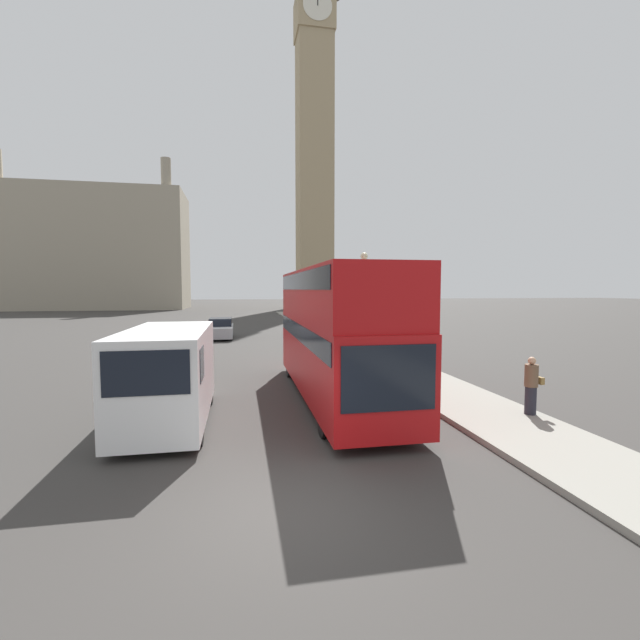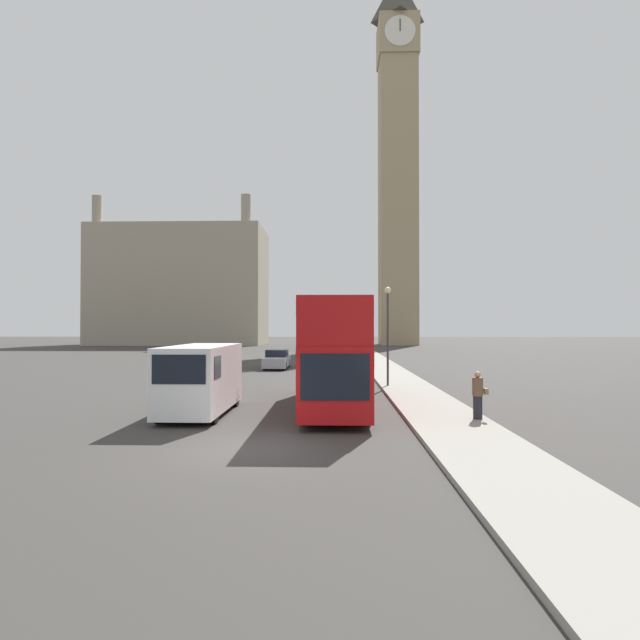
{
  "view_description": "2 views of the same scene",
  "coord_description": "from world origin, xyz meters",
  "views": [
    {
      "loc": [
        -0.63,
        -6.89,
        3.7
      ],
      "look_at": [
        1.65,
        5.2,
        2.81
      ],
      "focal_mm": 24.0,
      "sensor_mm": 36.0,
      "label": 1
    },
    {
      "loc": [
        2.48,
        -13.66,
        3.33
      ],
      "look_at": [
        1.67,
        15.7,
        3.73
      ],
      "focal_mm": 28.0,
      "sensor_mm": 36.0,
      "label": 2
    }
  ],
  "objects": [
    {
      "name": "sidewalk_strip",
      "position": [
        6.43,
        0.0,
        0.07
      ],
      "size": [
        2.87,
        120.0,
        0.15
      ],
      "color": "gray",
      "rests_on": "ground_plane"
    },
    {
      "name": "street_lamp",
      "position": [
        5.41,
        13.44,
        3.69
      ],
      "size": [
        0.36,
        0.36,
        5.34
      ],
      "color": "#38383D",
      "rests_on": "sidewalk_strip"
    },
    {
      "name": "pedestrian",
      "position": [
        7.46,
        3.71,
        0.97
      ],
      "size": [
        0.52,
        0.36,
        1.64
      ],
      "color": "#23232D",
      "rests_on": "sidewalk_strip"
    },
    {
      "name": "parked_sedan",
      "position": [
        -2.04,
        25.93,
        0.69
      ],
      "size": [
        1.8,
        4.68,
        1.52
      ],
      "color": "#99999E",
      "rests_on": "ground_plane"
    },
    {
      "name": "building_block_distant",
      "position": [
        -26.09,
        78.78,
        10.86
      ],
      "size": [
        31.03,
        14.11,
        26.42
      ],
      "color": "#9E937F",
      "rests_on": "ground_plane"
    },
    {
      "name": "red_double_decker_bus",
      "position": [
        2.52,
        7.08,
        2.42
      ],
      "size": [
        2.47,
        10.61,
        4.33
      ],
      "color": "#B71114",
      "rests_on": "ground_plane"
    },
    {
      "name": "white_van",
      "position": [
        -2.57,
        5.13,
        1.4
      ],
      "size": [
        2.12,
        5.52,
        2.61
      ],
      "color": "white",
      "rests_on": "ground_plane"
    },
    {
      "name": "clock_tower",
      "position": [
        14.25,
        77.93,
        35.29
      ],
      "size": [
        7.2,
        7.37,
        68.99
      ],
      "color": "tan",
      "rests_on": "ground_plane"
    },
    {
      "name": "ground_plane",
      "position": [
        0.0,
        0.0,
        0.0
      ],
      "size": [
        300.0,
        300.0,
        0.0
      ],
      "primitive_type": "plane",
      "color": "#383533"
    }
  ]
}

